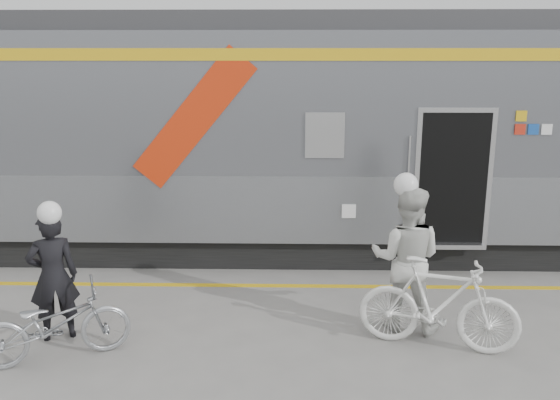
{
  "coord_description": "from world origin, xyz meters",
  "views": [
    {
      "loc": [
        -0.54,
        -6.33,
        3.5
      ],
      "look_at": [
        -0.71,
        1.6,
        1.5
      ],
      "focal_mm": 38.0,
      "sensor_mm": 36.0,
      "label": 1
    }
  ],
  "objects_px": {
    "man": "(53,276)",
    "bicycle_right": "(438,304)",
    "bicycle_left": "(54,324)",
    "woman": "(406,259)"
  },
  "relations": [
    {
      "from": "man",
      "to": "bicycle_left",
      "type": "distance_m",
      "value": 0.69
    },
    {
      "from": "woman",
      "to": "bicycle_right",
      "type": "relative_size",
      "value": 0.99
    },
    {
      "from": "man",
      "to": "bicycle_right",
      "type": "relative_size",
      "value": 0.86
    },
    {
      "from": "bicycle_left",
      "to": "woman",
      "type": "height_order",
      "value": "woman"
    },
    {
      "from": "man",
      "to": "bicycle_right",
      "type": "bearing_deg",
      "value": 154.07
    },
    {
      "from": "bicycle_left",
      "to": "woman",
      "type": "xyz_separation_m",
      "value": [
        4.19,
        0.93,
        0.49
      ]
    },
    {
      "from": "man",
      "to": "bicycle_left",
      "type": "bearing_deg",
      "value": 86.16
    },
    {
      "from": "bicycle_left",
      "to": "man",
      "type": "bearing_deg",
      "value": -3.84
    },
    {
      "from": "bicycle_left",
      "to": "bicycle_right",
      "type": "bearing_deg",
      "value": -109.01
    },
    {
      "from": "woman",
      "to": "bicycle_right",
      "type": "distance_m",
      "value": 0.73
    }
  ]
}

